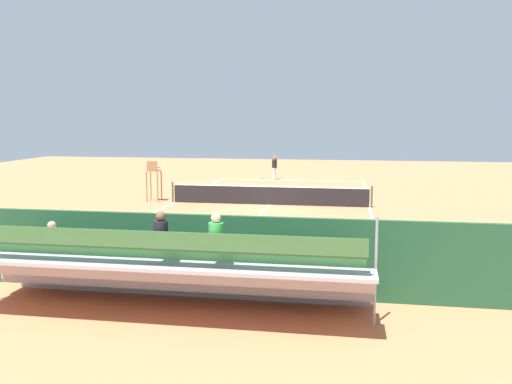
{
  "coord_description": "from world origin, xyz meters",
  "views": [
    {
      "loc": [
        -3.85,
        26.78,
        4.39
      ],
      "look_at": [
        0.0,
        4.0,
        1.2
      ],
      "focal_mm": 37.83,
      "sensor_mm": 36.0,
      "label": 1
    }
  ],
  "objects": [
    {
      "name": "backdrop_wall",
      "position": [
        0.0,
        14.0,
        1.0
      ],
      "size": [
        18.0,
        0.16,
        2.0
      ],
      "primitive_type": "cube",
      "color": "#1E4C2D",
      "rests_on": "ground"
    },
    {
      "name": "bleacher_stand",
      "position": [
        0.18,
        15.33,
        0.93
      ],
      "size": [
        9.06,
        2.4,
        2.48
      ],
      "color": "#9EA0A5",
      "rests_on": "ground"
    },
    {
      "name": "tennis_racket",
      "position": [
        2.33,
        -11.36,
        0.01
      ],
      "size": [
        0.41,
        0.58,
        0.03
      ],
      "color": "black",
      "rests_on": "ground"
    },
    {
      "name": "tennis_ball_far",
      "position": [
        0.54,
        -9.61,
        0.03
      ],
      "size": [
        0.07,
        0.07,
        0.07
      ],
      "primitive_type": "sphere",
      "color": "#CCDB33",
      "rests_on": "ground"
    },
    {
      "name": "ground_plane",
      "position": [
        0.0,
        0.0,
        0.0
      ],
      "size": [
        60.0,
        60.0,
        0.0
      ],
      "primitive_type": "plane",
      "color": "#CC7047"
    },
    {
      "name": "tennis_ball_near",
      "position": [
        -1.11,
        -10.53,
        0.03
      ],
      "size": [
        0.07,
        0.07,
        0.07
      ],
      "primitive_type": "sphere",
      "color": "#CCDB33",
      "rests_on": "ground"
    },
    {
      "name": "court_line_markings",
      "position": [
        0.0,
        -0.04,
        0.0
      ],
      "size": [
        10.1,
        22.2,
        0.01
      ],
      "color": "white",
      "rests_on": "ground"
    },
    {
      "name": "tennis_player",
      "position": [
        1.23,
        -11.19,
        1.02
      ],
      "size": [
        0.45,
        0.56,
        1.93
      ],
      "color": "white",
      "rests_on": "ground"
    },
    {
      "name": "courtside_bench",
      "position": [
        -2.88,
        13.27,
        0.56
      ],
      "size": [
        1.8,
        0.4,
        0.93
      ],
      "color": "#9E754C",
      "rests_on": "ground"
    },
    {
      "name": "equipment_bag",
      "position": [
        -0.87,
        13.4,
        0.18
      ],
      "size": [
        0.9,
        0.36,
        0.36
      ],
      "primitive_type": "cube",
      "color": "#334C8C",
      "rests_on": "ground"
    },
    {
      "name": "tennis_net",
      "position": [
        0.0,
        0.0,
        0.5
      ],
      "size": [
        10.3,
        0.1,
        1.07
      ],
      "color": "black",
      "rests_on": "ground"
    },
    {
      "name": "umpire_chair",
      "position": [
        6.2,
        -0.19,
        1.31
      ],
      "size": [
        0.67,
        0.67,
        2.14
      ],
      "color": "olive",
      "rests_on": "ground"
    }
  ]
}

